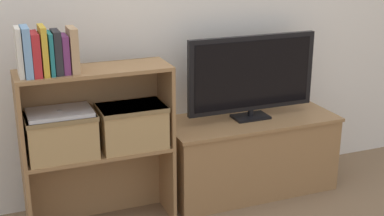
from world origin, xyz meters
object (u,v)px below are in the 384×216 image
tv_stand (249,154)px  laptop (60,112)px  storage_basket_right (132,124)px  book_charcoal (57,52)px  book_skyblue (26,52)px  book_plum (65,54)px  book_ivory (19,52)px  book_teal (50,53)px  storage_basket_left (61,134)px  tv (252,75)px  book_tan (73,50)px  book_mustard (43,50)px  book_crimson (35,54)px

tv_stand → laptop: size_ratio=3.27×
storage_basket_right → book_charcoal: bearing=-177.5°
book_skyblue → book_plum: book_skyblue is taller
book_skyblue → storage_basket_right: book_skyblue is taller
book_ivory → book_plum: 0.22m
book_teal → book_plum: size_ratio=1.09×
storage_basket_left → book_teal: bearing=-144.5°
tv → book_tan: 1.11m
laptop → book_tan: bearing=-10.6°
tv_stand → book_teal: (-1.18, -0.12, 0.77)m
book_ivory → book_charcoal: book_ivory is taller
tv → book_skyblue: 1.33m
tv_stand → book_mustard: 1.45m
tv → book_tan: (-1.07, -0.11, 0.26)m
book_plum → book_crimson: bearing=180.0°
storage_basket_right → book_tan: bearing=-176.8°
book_teal → laptop: bearing=35.5°
book_plum → storage_basket_left: bearing=160.4°
book_ivory → book_mustard: same height
storage_basket_left → book_plum: bearing=-19.6°
book_crimson → book_teal: bearing=0.0°
book_ivory → book_plum: (0.21, -0.00, -0.02)m
book_teal → laptop: size_ratio=0.64×
book_plum → book_mustard: bearing=180.0°
book_mustard → book_charcoal: 0.06m
book_charcoal → book_teal: bearing=180.0°
tv → book_ivory: book_ivory is taller
book_tan → book_teal: bearing=180.0°
book_teal → book_ivory: bearing=180.0°
book_charcoal → book_plum: book_charcoal is taller
book_ivory → book_charcoal: (0.18, 0.00, -0.01)m
tv_stand → storage_basket_right: 0.86m
book_teal → laptop: book_teal is taller
book_skyblue → storage_basket_left: size_ratio=0.68×
book_crimson → book_charcoal: size_ratio=0.99×
book_mustard → book_teal: (0.03, 0.00, -0.02)m
tv → book_tan: bearing=-173.9°
storage_basket_left → storage_basket_right: (0.38, 0.00, 0.00)m
tv_stand → book_tan: size_ratio=4.75×
book_charcoal → storage_basket_left: (-0.01, 0.02, -0.43)m
book_crimson → storage_basket_right: 0.64m
book_skyblue → book_plum: (0.18, -0.00, -0.03)m
tv_stand → storage_basket_right: bearing=-172.7°
tv → laptop: bearing=-175.2°
book_ivory → book_teal: 0.15m
book_ivory → book_charcoal: 0.18m
laptop → tv_stand: bearing=4.9°
tv_stand → book_skyblue: (-1.30, -0.12, 0.79)m
book_mustard → storage_basket_right: size_ratio=0.67×
book_mustard → book_plum: size_ratio=1.26×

